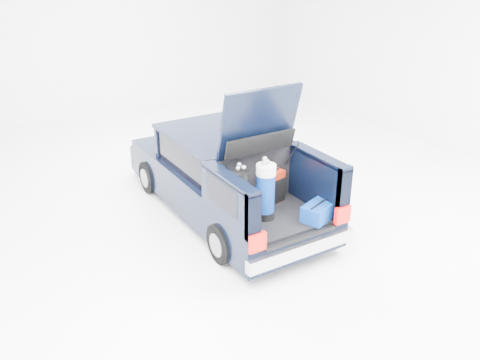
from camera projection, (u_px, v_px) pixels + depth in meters
ground at (225, 212)px, 8.99m from camera, size 14.00×14.00×0.00m
car at (222, 175)px, 8.79m from camera, size 1.87×4.65×2.47m
red_suitcase at (273, 187)px, 7.90m from camera, size 0.37×0.29×0.55m
black_golf_bag at (241, 196)px, 7.29m from camera, size 0.34×0.37×0.89m
blue_golf_bag at (266, 191)px, 7.36m from camera, size 0.32×0.32×0.96m
blue_duffel at (318, 212)px, 7.44m from camera, size 0.59×0.49×0.27m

